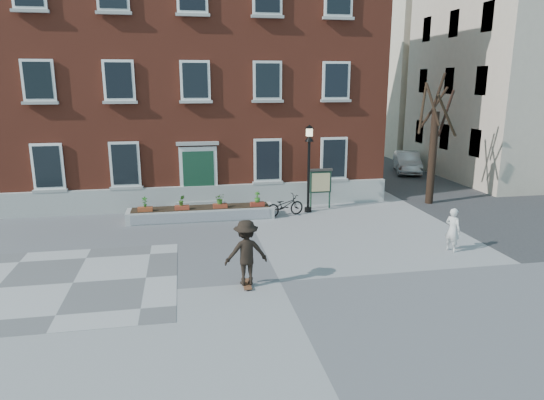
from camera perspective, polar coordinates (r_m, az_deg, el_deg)
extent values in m
plane|color=gray|center=(14.52, 0.95, -9.57)|extent=(100.00, 100.00, 0.00)
cube|color=#58585B|center=(15.55, -22.37, -9.00)|extent=(6.00, 6.00, 0.01)
imported|color=black|center=(21.21, 1.50, -0.65)|extent=(1.91, 1.12, 0.95)
imported|color=#B2B4B7|center=(32.65, 15.61, 4.31)|extent=(2.68, 4.35, 1.35)
imported|color=silver|center=(17.89, 20.49, -3.30)|extent=(0.57, 0.67, 1.54)
cube|color=brown|center=(27.07, -9.38, 14.11)|extent=(18.00, 10.00, 12.00)
cube|color=#AAABA5|center=(22.56, -8.53, 0.28)|extent=(18.00, 0.24, 1.10)
cube|color=#9B9B96|center=(22.54, -8.48, -0.91)|extent=(2.60, 0.80, 0.20)
cube|color=#969792|center=(22.64, -8.51, -0.33)|extent=(2.20, 0.50, 0.20)
cube|color=silver|center=(22.37, -8.63, 3.04)|extent=(1.70, 0.12, 2.50)
cube|color=#143925|center=(22.34, -8.62, 2.77)|extent=(1.40, 0.06, 2.30)
cube|color=#9C9C97|center=(22.12, -8.76, 6.59)|extent=(1.90, 0.25, 0.15)
cube|color=white|center=(22.98, -24.87, 3.59)|extent=(1.30, 0.10, 2.00)
cube|color=black|center=(22.93, -24.89, 3.57)|extent=(1.08, 0.04, 1.78)
cube|color=#9B9B96|center=(23.11, -24.64, 0.98)|extent=(1.44, 0.20, 0.12)
cube|color=white|center=(22.70, -25.79, 12.56)|extent=(1.30, 0.10, 1.70)
cube|color=black|center=(22.66, -25.83, 12.56)|extent=(1.08, 0.04, 1.48)
cube|color=gray|center=(22.66, -25.59, 10.27)|extent=(1.44, 0.20, 0.12)
cube|color=#9C9C97|center=(22.81, -26.57, 19.29)|extent=(1.44, 0.20, 0.12)
cube|color=silver|center=(22.39, -16.91, 4.04)|extent=(1.30, 0.10, 2.00)
cube|color=black|center=(22.34, -16.92, 4.02)|extent=(1.08, 0.04, 1.78)
cube|color=#A3A39E|center=(22.53, -16.74, 1.36)|extent=(1.44, 0.20, 0.12)
cube|color=white|center=(22.11, -17.57, 13.27)|extent=(1.30, 0.10, 1.70)
cube|color=black|center=(22.06, -17.58, 13.27)|extent=(1.08, 0.04, 1.48)
cube|color=#9E9E99|center=(22.07, -17.41, 10.91)|extent=(1.44, 0.20, 0.12)
cube|color=#9D9D98|center=(22.22, -18.12, 20.20)|extent=(1.44, 0.20, 0.12)
cube|color=white|center=(21.98, -9.03, 13.72)|extent=(1.30, 0.10, 1.70)
cube|color=black|center=(21.93, -9.02, 13.72)|extent=(1.08, 0.04, 1.48)
cube|color=#ACACA7|center=(21.93, -8.93, 11.35)|extent=(1.44, 0.20, 0.12)
cube|color=#ADADA8|center=(22.09, -9.30, 20.71)|extent=(1.44, 0.20, 0.12)
cube|color=silver|center=(22.58, -0.52, 4.71)|extent=(1.30, 0.10, 2.00)
cube|color=black|center=(22.53, -0.50, 4.69)|extent=(1.08, 0.04, 1.78)
cube|color=#A8A8A3|center=(22.71, -0.49, 2.05)|extent=(1.44, 0.20, 0.12)
cube|color=silver|center=(22.30, -0.54, 13.88)|extent=(1.30, 0.10, 1.70)
cube|color=black|center=(22.25, -0.51, 13.88)|extent=(1.08, 0.04, 1.48)
cube|color=gray|center=(22.26, -0.51, 11.54)|extent=(1.44, 0.20, 0.12)
cube|color=#989893|center=(22.41, -0.53, 20.78)|extent=(1.44, 0.20, 0.12)
cube|color=silver|center=(23.34, 7.27, 4.90)|extent=(1.30, 0.10, 2.00)
cube|color=black|center=(23.29, 7.31, 4.88)|extent=(1.08, 0.04, 1.78)
cube|color=gray|center=(23.47, 7.24, 2.32)|extent=(1.44, 0.20, 0.12)
cube|color=white|center=(23.07, 7.55, 13.77)|extent=(1.30, 0.10, 1.70)
cube|color=black|center=(23.02, 7.59, 13.76)|extent=(1.08, 0.04, 1.48)
cube|color=gray|center=(23.03, 7.52, 11.50)|extent=(1.44, 0.20, 0.12)
cube|color=#A4A59F|center=(23.18, 7.82, 20.43)|extent=(1.44, 0.20, 0.12)
cube|color=beige|center=(21.01, -8.33, -1.57)|extent=(6.20, 1.10, 0.50)
cube|color=silver|center=(20.47, -8.26, -1.98)|extent=(5.80, 0.02, 0.40)
cube|color=black|center=(20.94, -8.35, -0.91)|extent=(5.80, 0.90, 0.06)
cube|color=brown|center=(20.73, -14.69, -1.09)|extent=(0.60, 0.25, 0.20)
imported|color=#23601C|center=(20.65, -14.75, -0.21)|extent=(0.24, 0.24, 0.45)
cube|color=#983621|center=(20.67, -10.55, -0.91)|extent=(0.60, 0.25, 0.20)
imported|color=#33631D|center=(20.59, -10.58, -0.03)|extent=(0.25, 0.25, 0.45)
cube|color=maroon|center=(20.72, -6.12, -0.72)|extent=(0.60, 0.25, 0.20)
imported|color=#305E1C|center=(20.64, -6.14, 0.16)|extent=(0.40, 0.40, 0.45)
cube|color=maroon|center=(20.89, -1.74, -0.52)|extent=(0.60, 0.25, 0.20)
imported|color=#306E21|center=(20.81, -1.75, 0.35)|extent=(0.25, 0.25, 0.45)
cylinder|color=black|center=(24.34, 18.34, 4.67)|extent=(0.36, 0.36, 4.40)
cylinder|color=black|center=(24.37, 19.77, 9.52)|extent=(0.12, 1.12, 2.23)
cylinder|color=black|center=(24.64, 18.52, 10.28)|extent=(1.18, 0.49, 1.97)
cylinder|color=black|center=(24.19, 17.31, 10.30)|extent=(0.88, 1.14, 2.35)
cylinder|color=black|center=(23.76, 18.40, 10.60)|extent=(0.60, 0.77, 1.90)
cylinder|color=black|center=(23.68, 19.88, 9.30)|extent=(1.39, 0.55, 1.95)
cylinder|color=black|center=(24.27, 19.09, 12.13)|extent=(0.43, 0.48, 1.58)
cube|color=#3A3A3C|center=(34.83, 14.60, 3.81)|extent=(8.00, 36.00, 0.01)
cube|color=beige|center=(34.07, 27.79, 14.33)|extent=(10.00, 11.00, 14.00)
cube|color=beige|center=(44.20, 17.94, 14.08)|extent=(10.00, 11.00, 13.00)
cube|color=black|center=(28.75, 22.84, 6.19)|extent=(0.08, 1.00, 1.50)
cube|color=black|center=(31.46, 19.68, 7.03)|extent=(0.08, 1.00, 1.50)
cube|color=black|center=(34.25, 17.01, 7.71)|extent=(0.08, 1.00, 1.50)
cube|color=black|center=(28.57, 23.46, 12.76)|extent=(0.08, 1.00, 1.50)
cube|color=black|center=(31.29, 20.17, 13.03)|extent=(0.08, 1.00, 1.50)
cube|color=black|center=(34.09, 17.41, 13.23)|extent=(0.08, 1.00, 1.50)
cube|color=black|center=(28.75, 24.10, 19.12)|extent=(0.08, 1.00, 1.50)
cube|color=black|center=(31.46, 20.68, 18.85)|extent=(0.08, 1.00, 1.50)
cube|color=black|center=(34.25, 17.81, 18.57)|extent=(0.08, 1.00, 1.50)
cylinder|color=black|center=(22.05, 4.25, -1.13)|extent=(0.32, 0.32, 0.20)
cylinder|color=black|center=(21.72, 4.32, 2.70)|extent=(0.12, 0.12, 3.20)
cone|color=black|center=(21.45, 4.41, 7.29)|extent=(0.40, 0.40, 0.30)
cube|color=beige|center=(21.42, 4.42, 7.96)|extent=(0.24, 0.24, 0.34)
cone|color=black|center=(21.40, 4.43, 8.62)|extent=(0.40, 0.40, 0.16)
cylinder|color=#1B3625|center=(22.38, 4.60, 1.20)|extent=(0.08, 0.08, 1.80)
cylinder|color=#183024|center=(22.63, 6.81, 1.28)|extent=(0.08, 0.08, 1.80)
cube|color=#172F23|center=(22.43, 5.73, 2.11)|extent=(1.00, 0.10, 1.00)
cube|color=#EDE599|center=(22.38, 5.77, 2.08)|extent=(0.85, 0.02, 0.85)
cube|color=#3C3734|center=(22.32, 5.77, 3.55)|extent=(1.10, 0.16, 0.10)
cube|color=brown|center=(14.22, -3.01, -9.84)|extent=(0.22, 0.78, 0.03)
cylinder|color=black|center=(13.97, -3.23, -10.45)|extent=(0.03, 0.05, 0.05)
cylinder|color=black|center=(13.99, -2.48, -10.40)|extent=(0.03, 0.05, 0.05)
cylinder|color=black|center=(14.48, -3.51, -9.56)|extent=(0.03, 0.05, 0.05)
cylinder|color=black|center=(14.50, -2.80, -9.51)|extent=(0.03, 0.05, 0.05)
imported|color=black|center=(13.86, -3.06, -6.18)|extent=(1.27, 0.78, 1.90)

